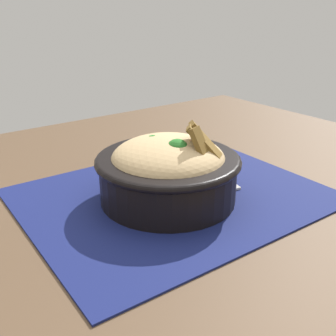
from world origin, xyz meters
TOP-DOWN VIEW (x-y plane):
  - table at (0.00, 0.00)m, footprint 1.12×0.94m
  - placemat at (-0.02, -0.02)m, footprint 0.45×0.37m
  - bowl at (-0.03, -0.03)m, footprint 0.22×0.22m
  - fork at (0.09, 0.00)m, footprint 0.04×0.14m

SIDE VIEW (x-z plane):
  - table at x=0.00m, z-range 0.31..1.09m
  - placemat at x=-0.02m, z-range 0.77..0.78m
  - fork at x=0.09m, z-range 0.78..0.78m
  - bowl at x=-0.03m, z-range 0.76..0.88m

